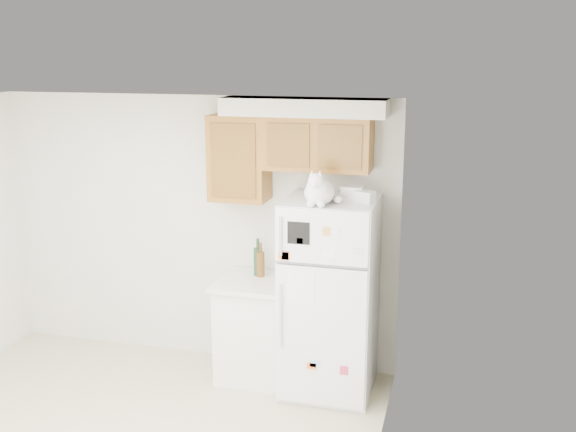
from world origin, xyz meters
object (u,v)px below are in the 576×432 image
(base_counter, at_px, (255,328))
(bottle_green, at_px, (258,257))
(refrigerator, at_px, (329,297))
(storage_box_back, at_px, (353,192))
(cat, at_px, (319,191))
(storage_box_front, at_px, (365,196))
(bottle_amber, at_px, (261,260))

(base_counter, distance_m, bottle_green, 0.64)
(bottle_green, bearing_deg, refrigerator, -15.97)
(storage_box_back, relative_size, bottle_green, 0.53)
(storage_box_back, height_order, bottle_green, storage_box_back)
(cat, bearing_deg, base_counter, 154.30)
(storage_box_front, xyz_separation_m, bottle_amber, (-0.94, 0.20, -0.67))
(cat, distance_m, bottle_amber, 1.04)
(bottle_green, bearing_deg, cat, -33.91)
(cat, bearing_deg, bottle_green, 146.09)
(base_counter, xyz_separation_m, bottle_green, (-0.00, 0.13, 0.63))
(bottle_green, relative_size, bottle_amber, 1.10)
(base_counter, distance_m, bottle_amber, 0.62)
(base_counter, bearing_deg, storage_box_back, 0.88)
(storage_box_front, height_order, bottle_amber, storage_box_front)
(refrigerator, bearing_deg, storage_box_front, -6.19)
(storage_box_back, bearing_deg, bottle_amber, 176.40)
(storage_box_front, distance_m, bottle_green, 1.20)
(bottle_amber, bearing_deg, base_counter, -104.78)
(base_counter, xyz_separation_m, storage_box_back, (0.85, 0.01, 1.29))
(cat, bearing_deg, storage_box_front, 31.51)
(refrigerator, distance_m, bottle_amber, 0.72)
(cat, height_order, storage_box_front, cat)
(base_counter, relative_size, bottle_amber, 2.96)
(base_counter, bearing_deg, bottle_amber, 75.22)
(cat, distance_m, bottle_green, 1.06)
(base_counter, distance_m, storage_box_front, 1.61)
(storage_box_back, xyz_separation_m, bottle_green, (-0.86, 0.11, -0.66))
(refrigerator, xyz_separation_m, storage_box_front, (0.28, -0.03, 0.89))
(storage_box_front, relative_size, bottle_amber, 0.48)
(cat, bearing_deg, refrigerator, 77.60)
(refrigerator, distance_m, cat, 0.99)
(base_counter, bearing_deg, bottle_green, 92.28)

